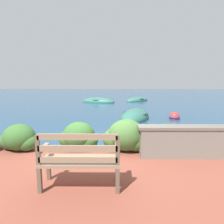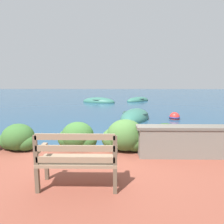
{
  "view_description": "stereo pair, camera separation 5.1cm",
  "coord_description": "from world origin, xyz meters",
  "px_view_note": "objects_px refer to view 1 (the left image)",
  "views": [
    {
      "loc": [
        0.3,
        -5.03,
        1.91
      ],
      "look_at": [
        0.2,
        5.11,
        0.3
      ],
      "focal_mm": 32.0,
      "sensor_mm": 36.0,
      "label": 1
    },
    {
      "loc": [
        0.35,
        -5.03,
        1.91
      ],
      "look_at": [
        0.2,
        5.11,
        0.3
      ],
      "focal_mm": 32.0,
      "sensor_mm": 36.0,
      "label": 2
    }
  ],
  "objects_px": {
    "rowboat_nearest": "(135,118)",
    "rowboat_far": "(137,100)",
    "mooring_buoy": "(174,117)",
    "park_bench": "(80,159)",
    "rowboat_mid": "(98,102)"
  },
  "relations": [
    {
      "from": "rowboat_far",
      "to": "mooring_buoy",
      "type": "height_order",
      "value": "rowboat_far"
    },
    {
      "from": "park_bench",
      "to": "rowboat_far",
      "type": "relative_size",
      "value": 0.45
    },
    {
      "from": "rowboat_mid",
      "to": "rowboat_nearest",
      "type": "bearing_deg",
      "value": -52.94
    },
    {
      "from": "park_bench",
      "to": "mooring_buoy",
      "type": "height_order",
      "value": "park_bench"
    },
    {
      "from": "park_bench",
      "to": "rowboat_nearest",
      "type": "xyz_separation_m",
      "value": [
        1.58,
        6.84,
        -0.63
      ]
    },
    {
      "from": "rowboat_far",
      "to": "park_bench",
      "type": "bearing_deg",
      "value": -144.77
    },
    {
      "from": "park_bench",
      "to": "mooring_buoy",
      "type": "bearing_deg",
      "value": 67.85
    },
    {
      "from": "rowboat_far",
      "to": "rowboat_nearest",
      "type": "bearing_deg",
      "value": -142.28
    },
    {
      "from": "rowboat_far",
      "to": "rowboat_mid",
      "type": "bearing_deg",
      "value": 154.91
    },
    {
      "from": "park_bench",
      "to": "rowboat_nearest",
      "type": "distance_m",
      "value": 7.05
    },
    {
      "from": "park_bench",
      "to": "rowboat_far",
      "type": "distance_m",
      "value": 15.95
    },
    {
      "from": "park_bench",
      "to": "mooring_buoy",
      "type": "relative_size",
      "value": 2.24
    },
    {
      "from": "park_bench",
      "to": "mooring_buoy",
      "type": "distance_m",
      "value": 7.81
    },
    {
      "from": "rowboat_nearest",
      "to": "mooring_buoy",
      "type": "height_order",
      "value": "rowboat_nearest"
    },
    {
      "from": "rowboat_nearest",
      "to": "rowboat_far",
      "type": "relative_size",
      "value": 1.08
    }
  ]
}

